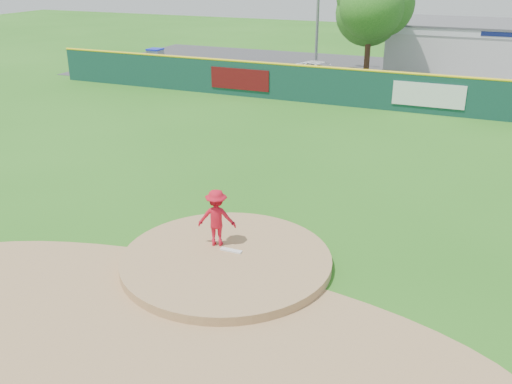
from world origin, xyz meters
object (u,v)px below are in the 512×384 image
at_px(van, 319,71).
at_px(playground_slide, 155,59).
at_px(pool_building_grp, 504,48).
at_px(deciduous_tree, 371,8).
at_px(pitcher, 217,218).

relative_size(van, playground_slide, 1.60).
height_order(van, pool_building_grp, pool_building_grp).
height_order(van, deciduous_tree, deciduous_tree).
bearing_deg(van, pool_building_grp, -35.24).
xyz_separation_m(playground_slide, deciduous_tree, (14.72, 1.81, 3.80)).
bearing_deg(deciduous_tree, playground_slide, -172.98).
distance_m(pool_building_grp, playground_slide, 24.39).
xyz_separation_m(pitcher, van, (-4.33, 23.45, -0.42)).
height_order(pitcher, pool_building_grp, pool_building_grp).
xyz_separation_m(van, pool_building_grp, (10.84, 8.03, 1.04)).
distance_m(pitcher, van, 23.85).
relative_size(pitcher, pool_building_grp, 0.10).
distance_m(van, pool_building_grp, 13.53).
height_order(pitcher, deciduous_tree, deciduous_tree).
bearing_deg(pool_building_grp, playground_slide, -158.82).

